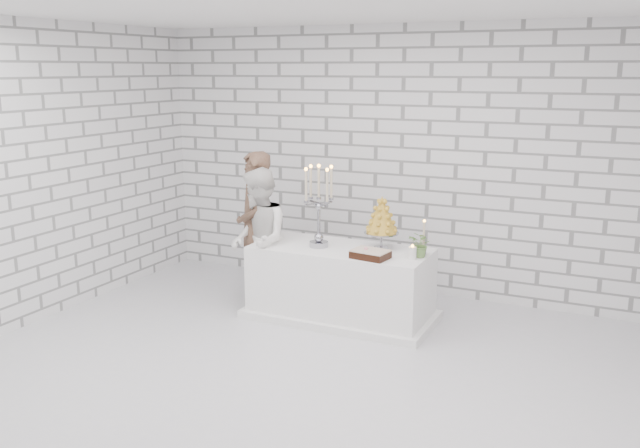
{
  "coord_description": "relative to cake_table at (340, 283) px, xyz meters",
  "views": [
    {
      "loc": [
        2.43,
        -4.82,
        2.52
      ],
      "look_at": [
        -0.32,
        1.03,
        1.05
      ],
      "focal_mm": 38.49,
      "sensor_mm": 36.0,
      "label": 1
    }
  ],
  "objects": [
    {
      "name": "chocolate_cake",
      "position": [
        0.41,
        -0.24,
        0.42
      ],
      "size": [
        0.37,
        0.29,
        0.08
      ],
      "primitive_type": "cube",
      "rotation": [
        0.0,
        0.0,
        -0.14
      ],
      "color": "black",
      "rests_on": "cake_table"
    },
    {
      "name": "wall_left",
      "position": [
        -2.77,
        -1.33,
        1.12
      ],
      "size": [
        0.01,
        5.0,
        3.0
      ],
      "primitive_type": "cube",
      "color": "white",
      "rests_on": "ground"
    },
    {
      "name": "croquembouche",
      "position": [
        0.38,
        0.14,
        0.64
      ],
      "size": [
        0.38,
        0.38,
        0.54
      ],
      "primitive_type": null,
      "rotation": [
        0.0,
        0.0,
        0.08
      ],
      "color": "#A97F21",
      "rests_on": "cake_table"
    },
    {
      "name": "ground",
      "position": [
        0.23,
        -1.33,
        -0.38
      ],
      "size": [
        6.0,
        5.0,
        0.01
      ],
      "primitive_type": "cube",
      "color": "silver",
      "rests_on": "ground"
    },
    {
      "name": "ceiling",
      "position": [
        0.23,
        -1.33,
        2.62
      ],
      "size": [
        6.0,
        5.0,
        0.01
      ],
      "primitive_type": "cube",
      "color": "white",
      "rests_on": "ground"
    },
    {
      "name": "wall_back",
      "position": [
        0.23,
        1.17,
        1.12
      ],
      "size": [
        6.0,
        0.01,
        3.0
      ],
      "primitive_type": "cube",
      "color": "white",
      "rests_on": "ground"
    },
    {
      "name": "bride",
      "position": [
        -0.88,
        -0.13,
        0.39
      ],
      "size": [
        0.89,
        0.94,
        1.52
      ],
      "primitive_type": "imported",
      "rotation": [
        0.0,
        0.0,
        -0.97
      ],
      "color": "white",
      "rests_on": "ground"
    },
    {
      "name": "candelabra",
      "position": [
        -0.22,
        -0.06,
        0.8
      ],
      "size": [
        0.41,
        0.41,
        0.85
      ],
      "primitive_type": null,
      "rotation": [
        0.0,
        0.0,
        0.23
      ],
      "color": "#95959F",
      "rests_on": "cake_table"
    },
    {
      "name": "cake_table",
      "position": [
        0.0,
        0.0,
        0.0
      ],
      "size": [
        1.8,
        0.8,
        0.75
      ],
      "primitive_type": "cube",
      "color": "white",
      "rests_on": "ground"
    },
    {
      "name": "flowers",
      "position": [
        0.83,
        0.01,
        0.5
      ],
      "size": [
        0.29,
        0.27,
        0.25
      ],
      "primitive_type": "imported",
      "rotation": [
        0.0,
        0.0,
        -0.42
      ],
      "color": "#508442",
      "rests_on": "cake_table"
    },
    {
      "name": "pillar_candle",
      "position": [
        0.78,
        -0.1,
        0.44
      ],
      "size": [
        0.08,
        0.08,
        0.12
      ],
      "primitive_type": "cylinder",
      "rotation": [
        0.0,
        0.0,
        0.02
      ],
      "color": "white",
      "rests_on": "cake_table"
    },
    {
      "name": "extra_taper",
      "position": [
        0.82,
        0.13,
        0.54
      ],
      "size": [
        0.07,
        0.07,
        0.32
      ],
      "primitive_type": "cylinder",
      "rotation": [
        0.0,
        0.0,
        0.15
      ],
      "color": "beige",
      "rests_on": "cake_table"
    },
    {
      "name": "groom",
      "position": [
        -1.05,
        0.09,
        0.46
      ],
      "size": [
        0.67,
        0.73,
        1.66
      ],
      "primitive_type": "imported",
      "rotation": [
        0.0,
        0.0,
        -0.97
      ],
      "color": "#543625",
      "rests_on": "ground"
    },
    {
      "name": "wall_front",
      "position": [
        0.23,
        -3.83,
        1.12
      ],
      "size": [
        6.0,
        0.01,
        3.0
      ],
      "primitive_type": "cube",
      "color": "white",
      "rests_on": "ground"
    }
  ]
}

